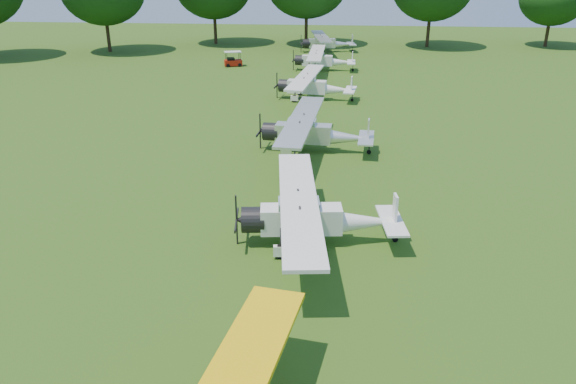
{
  "coord_description": "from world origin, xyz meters",
  "views": [
    {
      "loc": [
        2.59,
        -22.61,
        11.72
      ],
      "look_at": [
        0.4,
        1.45,
        1.4
      ],
      "focal_mm": 35.0,
      "sensor_mm": 36.0,
      "label": 1
    }
  ],
  "objects_px": {
    "aircraft_4": "(312,131)",
    "golf_cart": "(233,61)",
    "aircraft_6": "(322,59)",
    "aircraft_5": "(313,85)",
    "aircraft_3": "(314,215)",
    "aircraft_7": "(326,42)"
  },
  "relations": [
    {
      "from": "aircraft_3",
      "to": "aircraft_5",
      "type": "xyz_separation_m",
      "value": [
        -1.35,
        26.12,
        -0.06
      ]
    },
    {
      "from": "aircraft_6",
      "to": "aircraft_5",
      "type": "bearing_deg",
      "value": -90.65
    },
    {
      "from": "aircraft_4",
      "to": "golf_cart",
      "type": "height_order",
      "value": "aircraft_4"
    },
    {
      "from": "aircraft_4",
      "to": "aircraft_6",
      "type": "bearing_deg",
      "value": 94.89
    },
    {
      "from": "aircraft_3",
      "to": "aircraft_4",
      "type": "distance_m",
      "value": 12.4
    },
    {
      "from": "aircraft_5",
      "to": "aircraft_7",
      "type": "relative_size",
      "value": 0.99
    },
    {
      "from": "aircraft_4",
      "to": "golf_cart",
      "type": "bearing_deg",
      "value": 114.2
    },
    {
      "from": "aircraft_3",
      "to": "aircraft_5",
      "type": "height_order",
      "value": "aircraft_3"
    },
    {
      "from": "aircraft_5",
      "to": "aircraft_4",
      "type": "bearing_deg",
      "value": -80.58
    },
    {
      "from": "aircraft_3",
      "to": "aircraft_7",
      "type": "xyz_separation_m",
      "value": [
        -0.93,
        51.59,
        -0.05
      ]
    },
    {
      "from": "aircraft_6",
      "to": "golf_cart",
      "type": "height_order",
      "value": "aircraft_6"
    },
    {
      "from": "aircraft_4",
      "to": "aircraft_5",
      "type": "bearing_deg",
      "value": 96.88
    },
    {
      "from": "aircraft_4",
      "to": "aircraft_5",
      "type": "height_order",
      "value": "aircraft_4"
    },
    {
      "from": "aircraft_5",
      "to": "aircraft_7",
      "type": "bearing_deg",
      "value": 95.84
    },
    {
      "from": "golf_cart",
      "to": "aircraft_4",
      "type": "bearing_deg",
      "value": -89.24
    },
    {
      "from": "aircraft_4",
      "to": "aircraft_7",
      "type": "relative_size",
      "value": 1.05
    },
    {
      "from": "aircraft_5",
      "to": "aircraft_6",
      "type": "distance_m",
      "value": 13.11
    },
    {
      "from": "aircraft_3",
      "to": "aircraft_4",
      "type": "xyz_separation_m",
      "value": [
        -0.71,
        12.38,
        0.01
      ]
    },
    {
      "from": "aircraft_3",
      "to": "aircraft_5",
      "type": "relative_size",
      "value": 1.05
    },
    {
      "from": "golf_cart",
      "to": "aircraft_5",
      "type": "bearing_deg",
      "value": -75.8
    },
    {
      "from": "aircraft_4",
      "to": "aircraft_5",
      "type": "relative_size",
      "value": 1.06
    },
    {
      "from": "aircraft_3",
      "to": "aircraft_6",
      "type": "xyz_separation_m",
      "value": [
        -1.02,
        39.22,
        -0.1
      ]
    }
  ]
}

